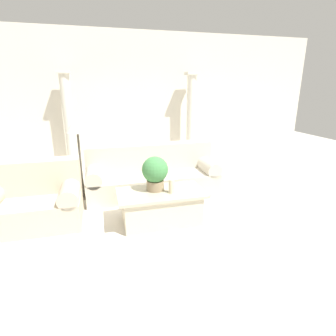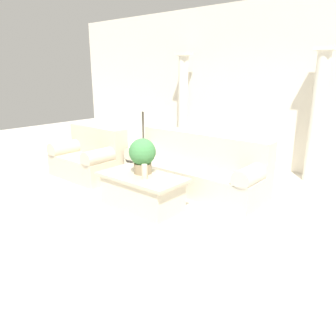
# 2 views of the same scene
# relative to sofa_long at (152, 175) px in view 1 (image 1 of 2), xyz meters

# --- Properties ---
(ground_plane) EXTENTS (16.00, 16.00, 0.00)m
(ground_plane) POSITION_rel_sofa_long_xyz_m (-0.25, -0.80, -0.35)
(ground_plane) COLOR silver
(wall_back) EXTENTS (10.00, 0.06, 3.20)m
(wall_back) POSITION_rel_sofa_long_xyz_m (-0.25, 2.01, 1.25)
(wall_back) COLOR silver
(wall_back) RESTS_ON ground_plane
(sofa_long) EXTENTS (2.40, 0.85, 0.91)m
(sofa_long) POSITION_rel_sofa_long_xyz_m (0.00, 0.00, 0.00)
(sofa_long) COLOR beige
(sofa_long) RESTS_ON ground_plane
(loveseat) EXTENTS (1.31, 0.85, 0.91)m
(loveseat) POSITION_rel_sofa_long_xyz_m (-1.90, -0.70, 0.01)
(loveseat) COLOR beige
(loveseat) RESTS_ON ground_plane
(coffee_table) EXTENTS (1.27, 0.68, 0.48)m
(coffee_table) POSITION_rel_sofa_long_xyz_m (-0.11, -1.16, -0.11)
(coffee_table) COLOR beige
(coffee_table) RESTS_ON ground_plane
(potted_plant) EXTENTS (0.38, 0.38, 0.51)m
(potted_plant) POSITION_rel_sofa_long_xyz_m (-0.17, -1.07, 0.41)
(potted_plant) COLOR #937F60
(potted_plant) RESTS_ON coffee_table
(pillar_candle) EXTENTS (0.08, 0.08, 0.20)m
(pillar_candle) POSITION_rel_sofa_long_xyz_m (0.03, -1.24, 0.23)
(pillar_candle) COLOR beige
(pillar_candle) RESTS_ON coffee_table
(floor_lamp) EXTENTS (0.37, 0.37, 1.47)m
(floor_lamp) POSITION_rel_sofa_long_xyz_m (-1.27, 0.06, 0.90)
(floor_lamp) COLOR #4C473D
(floor_lamp) RESTS_ON ground_plane
(column_left) EXTENTS (0.30, 0.30, 2.27)m
(column_left) POSITION_rel_sofa_long_xyz_m (-1.54, 1.63, 0.81)
(column_left) COLOR silver
(column_left) RESTS_ON ground_plane
(column_right) EXTENTS (0.30, 0.30, 2.27)m
(column_right) POSITION_rel_sofa_long_xyz_m (1.33, 1.63, 0.81)
(column_right) COLOR silver
(column_right) RESTS_ON ground_plane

